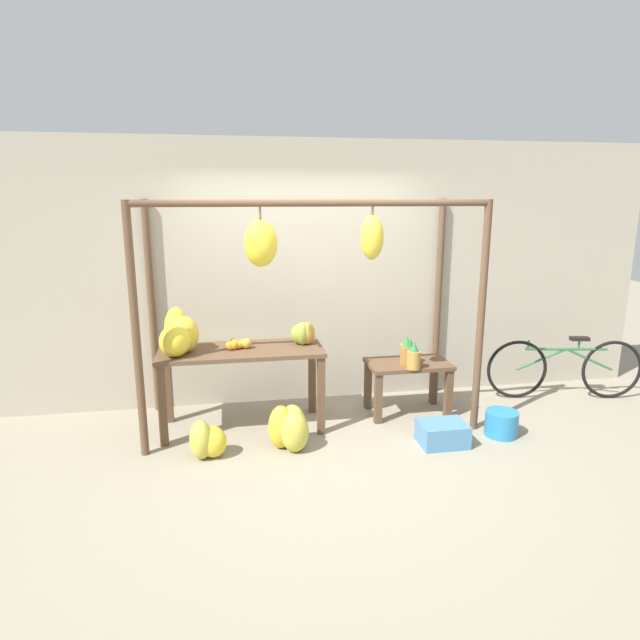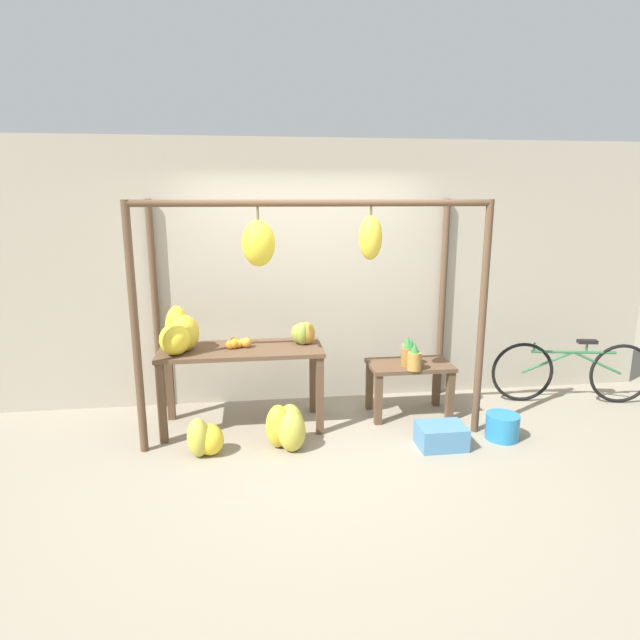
# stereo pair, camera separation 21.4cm
# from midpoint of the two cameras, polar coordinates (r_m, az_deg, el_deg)

# --- Properties ---
(ground_plane) EXTENTS (20.00, 20.00, 0.00)m
(ground_plane) POSITION_cam_midpoint_polar(r_m,az_deg,el_deg) (4.78, 1.46, -14.56)
(ground_plane) COLOR gray
(shop_wall_back) EXTENTS (8.00, 0.08, 2.80)m
(shop_wall_back) POSITION_cam_midpoint_polar(r_m,az_deg,el_deg) (5.76, -0.78, 4.92)
(shop_wall_back) COLOR #B2A893
(shop_wall_back) RESTS_ON ground_plane
(stall_awning) EXTENTS (3.16, 1.19, 2.19)m
(stall_awning) POSITION_cam_midpoint_polar(r_m,az_deg,el_deg) (4.85, -0.34, 5.12)
(stall_awning) COLOR brown
(stall_awning) RESTS_ON ground_plane
(display_table_main) EXTENTS (1.55, 0.63, 0.80)m
(display_table_main) POSITION_cam_midpoint_polar(r_m,az_deg,el_deg) (5.19, -7.20, -4.35)
(display_table_main) COLOR brown
(display_table_main) RESTS_ON ground_plane
(display_table_side) EXTENTS (0.84, 0.50, 0.55)m
(display_table_side) POSITION_cam_midpoint_polar(r_m,az_deg,el_deg) (5.60, 10.59, -5.77)
(display_table_side) COLOR brown
(display_table_side) RESTS_ON ground_plane
(banana_pile_on_table) EXTENTS (0.46, 0.52, 0.42)m
(banana_pile_on_table) POSITION_cam_midpoint_polar(r_m,az_deg,el_deg) (5.09, -13.65, -1.40)
(banana_pile_on_table) COLOR gold
(banana_pile_on_table) RESTS_ON display_table_main
(orange_pile) EXTENTS (0.25, 0.16, 0.10)m
(orange_pile) POSITION_cam_midpoint_polar(r_m,az_deg,el_deg) (5.15, -7.64, -2.50)
(orange_pile) COLOR orange
(orange_pile) RESTS_ON display_table_main
(pineapple_cluster) EXTENTS (0.18, 0.34, 0.30)m
(pineapple_cluster) POSITION_cam_midpoint_polar(r_m,az_deg,el_deg) (5.43, 10.71, -3.65)
(pineapple_cluster) COLOR olive
(pineapple_cluster) RESTS_ON display_table_side
(banana_pile_ground_left) EXTENTS (0.39, 0.34, 0.35)m
(banana_pile_ground_left) POSITION_cam_midpoint_polar(r_m,az_deg,el_deg) (4.85, -10.97, -12.33)
(banana_pile_ground_left) COLOR yellow
(banana_pile_ground_left) RESTS_ON ground_plane
(banana_pile_ground_right) EXTENTS (0.44, 0.41, 0.40)m
(banana_pile_ground_right) POSITION_cam_midpoint_polar(r_m,az_deg,el_deg) (4.89, -2.17, -11.48)
(banana_pile_ground_right) COLOR gold
(banana_pile_ground_right) RESTS_ON ground_plane
(fruit_crate_white) EXTENTS (0.42, 0.32, 0.21)m
(fruit_crate_white) POSITION_cam_midpoint_polar(r_m,az_deg,el_deg) (5.08, 14.00, -11.91)
(fruit_crate_white) COLOR #4C84B2
(fruit_crate_white) RESTS_ON ground_plane
(blue_bucket) EXTENTS (0.31, 0.31, 0.24)m
(blue_bucket) POSITION_cam_midpoint_polar(r_m,az_deg,el_deg) (5.39, 19.98, -10.64)
(blue_bucket) COLOR teal
(blue_bucket) RESTS_ON ground_plane
(parked_bicycle) EXTENTS (1.70, 0.35, 0.71)m
(parked_bicycle) POSITION_cam_midpoint_polar(r_m,az_deg,el_deg) (6.52, 26.12, -4.95)
(parked_bicycle) COLOR black
(parked_bicycle) RESTS_ON ground_plane
(papaya_pile) EXTENTS (0.24, 0.22, 0.23)m
(papaya_pile) POSITION_cam_midpoint_polar(r_m,az_deg,el_deg) (5.21, -0.68, -1.42)
(papaya_pile) COLOR #93A33D
(papaya_pile) RESTS_ON display_table_main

